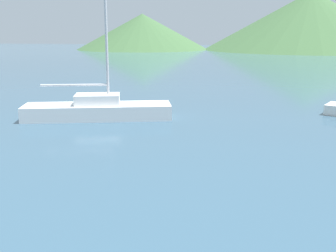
{
  "coord_description": "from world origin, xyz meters",
  "views": [
    {
      "loc": [
        3.3,
        2.09,
        3.97
      ],
      "look_at": [
        0.78,
        14.0,
        1.2
      ],
      "focal_mm": 45.0,
      "sensor_mm": 36.0,
      "label": 1
    }
  ],
  "objects": [
    {
      "name": "sailboat_inner",
      "position": [
        -3.79,
        20.01,
        0.48
      ],
      "size": [
        6.9,
        3.65,
        9.81
      ],
      "rotation": [
        0.0,
        0.0,
        0.3
      ],
      "color": "white",
      "rests_on": "ground_plane"
    },
    {
      "name": "hill_west",
      "position": [
        -20.99,
        90.72,
        3.7
      ],
      "size": [
        27.84,
        27.84,
        7.4
      ],
      "color": "#3D6038",
      "rests_on": "ground_plane"
    },
    {
      "name": "hill_central",
      "position": [
        13.51,
        95.23,
        5.88
      ],
      "size": [
        43.32,
        43.32,
        11.76
      ],
      "color": "#3D6038",
      "rests_on": "ground_plane"
    }
  ]
}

